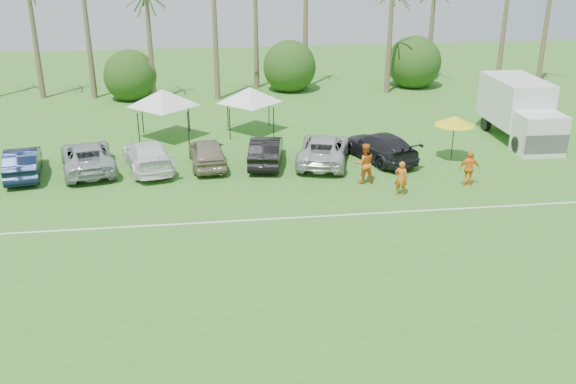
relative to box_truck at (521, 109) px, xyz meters
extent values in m
cube|color=white|center=(-17.60, -9.49, -1.87)|extent=(80.00, 0.10, 0.01)
cone|color=brown|center=(-29.60, 14.51, 3.13)|extent=(0.44, 0.44, 10.00)
cone|color=brown|center=(-25.60, 14.51, 3.63)|extent=(0.44, 0.44, 11.00)
cone|color=brown|center=(-21.60, 14.51, 2.13)|extent=(0.44, 0.44, 8.00)
cone|color=brown|center=(-17.60, 14.51, 2.63)|extent=(0.44, 0.44, 9.00)
cone|color=brown|center=(-13.60, 14.51, 3.13)|extent=(0.44, 0.44, 10.00)
cone|color=brown|center=(-9.60, 14.51, 3.63)|extent=(0.44, 0.44, 11.00)
cone|color=brown|center=(-4.60, 14.51, 2.13)|extent=(0.44, 0.44, 8.00)
cone|color=brown|center=(0.40, 14.51, 2.63)|extent=(0.44, 0.44, 9.00)
cone|color=brown|center=(5.40, 14.51, 3.13)|extent=(0.44, 0.44, 10.00)
cone|color=brown|center=(9.40, 14.51, 3.63)|extent=(0.44, 0.44, 11.00)
cylinder|color=brown|center=(-23.60, 15.51, -1.17)|extent=(0.30, 0.30, 1.40)
sphere|color=#1B3E11|center=(-23.60, 15.51, -0.07)|extent=(4.00, 4.00, 4.00)
cylinder|color=brown|center=(-11.60, 15.51, -1.17)|extent=(0.30, 0.30, 1.40)
sphere|color=#1B3E11|center=(-11.60, 15.51, -0.07)|extent=(4.00, 4.00, 4.00)
cylinder|color=brown|center=(-1.60, 15.51, -1.17)|extent=(0.30, 0.30, 1.40)
sphere|color=#1B3E11|center=(-1.60, 15.51, -0.07)|extent=(4.00, 4.00, 4.00)
imported|color=orange|center=(-9.43, -7.49, -1.05)|extent=(0.70, 0.59, 1.64)
imported|color=#D66017|center=(-10.74, -5.74, -0.87)|extent=(1.00, 0.79, 2.01)
imported|color=orange|center=(-5.82, -6.77, -1.01)|extent=(1.05, 0.54, 1.73)
cube|color=silver|center=(0.02, 0.85, 0.30)|extent=(2.76, 4.94, 2.65)
cube|color=silver|center=(-0.06, -2.54, -0.76)|extent=(2.48, 1.96, 2.23)
cube|color=black|center=(-0.07, -3.34, -1.08)|extent=(2.45, 0.37, 1.06)
cube|color=#E5590C|center=(1.36, 0.82, -0.18)|extent=(0.06, 1.70, 0.96)
cylinder|color=black|center=(-1.11, -2.31, -1.40)|extent=(0.34, 0.96, 0.96)
cylinder|color=black|center=(1.01, -2.36, -1.40)|extent=(0.34, 0.96, 0.96)
cylinder|color=black|center=(-1.02, 2.15, -1.40)|extent=(0.34, 0.96, 0.96)
cylinder|color=black|center=(1.11, 2.10, -1.40)|extent=(0.34, 0.96, 0.96)
cylinder|color=black|center=(-22.09, 1.58, -0.87)|extent=(0.06, 0.06, 2.00)
cylinder|color=black|center=(-19.29, 1.58, -0.87)|extent=(0.06, 0.06, 2.00)
cylinder|color=black|center=(-22.09, 4.38, -0.87)|extent=(0.06, 0.06, 2.00)
cylinder|color=black|center=(-19.29, 4.38, -0.87)|extent=(0.06, 0.06, 2.00)
pyramid|color=silver|center=(-20.69, 2.98, 1.13)|extent=(4.32, 4.32, 1.00)
cylinder|color=black|center=(-16.88, 2.39, -0.94)|extent=(0.06, 0.06, 1.88)
cylinder|color=black|center=(-14.27, 2.39, -0.94)|extent=(0.06, 0.06, 1.88)
cylinder|color=black|center=(-16.88, 5.00, -0.94)|extent=(0.06, 0.06, 1.88)
cylinder|color=black|center=(-14.27, 5.00, -0.94)|extent=(0.06, 0.06, 1.88)
pyramid|color=silver|center=(-15.57, 3.69, 0.94)|extent=(4.05, 4.05, 0.94)
cylinder|color=black|center=(-5.23, -3.04, -0.77)|extent=(0.05, 0.05, 2.21)
cone|color=yellow|center=(-5.23, -3.04, 0.33)|extent=(2.21, 2.21, 0.50)
imported|color=#0E1933|center=(-27.48, -2.56, -1.13)|extent=(2.34, 4.73, 1.49)
imported|color=#9FA3A7|center=(-24.41, -2.10, -1.13)|extent=(3.61, 5.78, 1.49)
imported|color=white|center=(-21.35, -2.32, -1.13)|extent=(3.22, 5.48, 1.49)
imported|color=gray|center=(-18.28, -2.25, -1.13)|extent=(2.10, 4.50, 1.49)
imported|color=black|center=(-15.21, -2.34, -1.13)|extent=(2.33, 4.73, 1.49)
imported|color=#B3B3B4|center=(-12.15, -2.51, -1.13)|extent=(3.85, 5.83, 1.49)
imported|color=black|center=(-9.08, -2.45, -1.13)|extent=(3.69, 5.54, 1.49)
camera|label=1|loc=(-18.35, -34.40, 9.40)|focal=40.00mm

